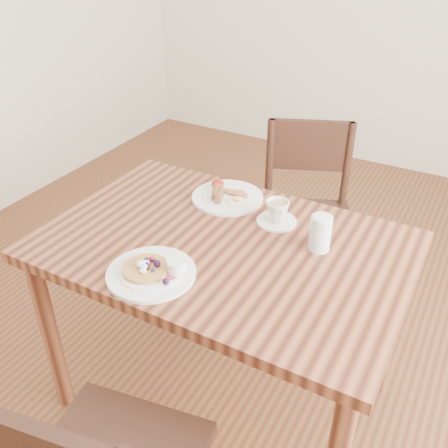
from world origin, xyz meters
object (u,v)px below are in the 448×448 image
(chair_far, at_px, (305,210))
(breakfast_plate, at_px, (226,196))
(pancake_plate, at_px, (153,271))
(teacup_saucer, at_px, (277,213))
(water_glass, at_px, (320,233))
(dining_table, at_px, (224,266))

(chair_far, xyz_separation_m, breakfast_plate, (-0.16, -0.48, 0.27))
(chair_far, distance_m, pancake_plate, 1.04)
(teacup_saucer, distance_m, water_glass, 0.20)
(chair_far, xyz_separation_m, teacup_saucer, (0.08, -0.55, 0.29))
(dining_table, relative_size, teacup_saucer, 8.57)
(dining_table, bearing_deg, chair_far, 88.31)
(breakfast_plate, xyz_separation_m, teacup_saucer, (0.24, -0.06, 0.03))
(pancake_plate, height_order, breakfast_plate, pancake_plate)
(dining_table, height_order, breakfast_plate, breakfast_plate)
(dining_table, relative_size, chair_far, 1.36)
(dining_table, bearing_deg, water_glass, 21.95)
(chair_far, distance_m, breakfast_plate, 0.57)
(water_glass, bearing_deg, chair_far, 112.91)
(dining_table, distance_m, water_glass, 0.35)
(dining_table, bearing_deg, breakfast_plate, 117.34)
(pancake_plate, height_order, teacup_saucer, teacup_saucer)
(water_glass, bearing_deg, dining_table, -158.05)
(dining_table, xyz_separation_m, pancake_plate, (-0.10, -0.26, 0.11))
(teacup_saucer, bearing_deg, water_glass, -23.72)
(teacup_saucer, bearing_deg, chair_far, 98.36)
(dining_table, height_order, chair_far, chair_far)
(breakfast_plate, bearing_deg, teacup_saucer, -14.88)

